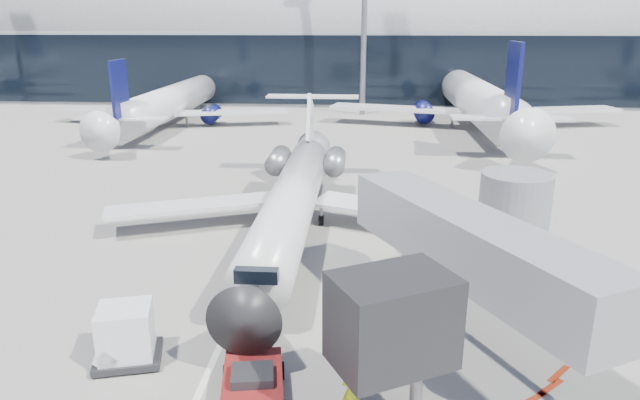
# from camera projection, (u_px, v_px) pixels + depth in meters

# --- Properties ---
(ground) EXTENTS (260.00, 260.00, 0.00)m
(ground) POSITION_uv_depth(u_px,v_px,m) (252.00, 274.00, 26.72)
(ground) COLOR slate
(ground) RESTS_ON ground
(apron_centerline) EXTENTS (0.25, 40.00, 0.01)m
(apron_centerline) POSITION_uv_depth(u_px,v_px,m) (259.00, 257.00, 28.62)
(apron_centerline) COLOR silver
(apron_centerline) RESTS_ON ground
(terminal_building) EXTENTS (150.00, 24.15, 24.00)m
(terminal_building) POSITION_uv_depth(u_px,v_px,m) (331.00, 40.00, 85.93)
(terminal_building) COLOR #9C9FA2
(terminal_building) RESTS_ON ground
(jet_bridge) EXTENTS (10.03, 15.20, 4.90)m
(jet_bridge) POSITION_uv_depth(u_px,v_px,m) (482.00, 245.00, 22.26)
(jet_bridge) COLOR gray
(jet_bridge) RESTS_ON ground
(light_mast_centre) EXTENTS (0.70, 0.70, 25.00)m
(light_mast_centre) POSITION_uv_depth(u_px,v_px,m) (364.00, 10.00, 68.24)
(light_mast_centre) COLOR slate
(light_mast_centre) RESTS_ON ground
(regional_jet) EXTENTS (21.43, 26.43, 6.62)m
(regional_jet) POSITION_uv_depth(u_px,v_px,m) (294.00, 194.00, 31.41)
(regional_jet) COLOR silver
(regional_jet) RESTS_ON ground
(pushback_tug) EXTENTS (2.40, 4.77, 1.21)m
(pushback_tug) POSITION_uv_depth(u_px,v_px,m) (253.00, 385.00, 17.75)
(pushback_tug) COLOR #5D0D14
(pushback_tug) RESTS_ON ground
(ramp_worker) EXTENTS (0.67, 0.54, 1.59)m
(ramp_worker) POSITION_uv_depth(u_px,v_px,m) (351.00, 390.00, 17.06)
(ramp_worker) COLOR #CDF71A
(ramp_worker) RESTS_ON ground
(uld_container) EXTENTS (2.62, 2.39, 2.08)m
(uld_container) POSITION_uv_depth(u_px,v_px,m) (126.00, 335.00, 19.61)
(uld_container) COLOR black
(uld_container) RESTS_ON ground
(bg_airliner_1) EXTENTS (31.14, 32.97, 10.08)m
(bg_airliner_1) POSITION_uv_depth(u_px,v_px,m) (169.00, 80.00, 63.63)
(bg_airliner_1) COLOR silver
(bg_airliner_1) RESTS_ON ground
(bg_airliner_2) EXTENTS (37.57, 39.78, 12.16)m
(bg_airliner_2) POSITION_uv_depth(u_px,v_px,m) (476.00, 71.00, 62.72)
(bg_airliner_2) COLOR silver
(bg_airliner_2) RESTS_ON ground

